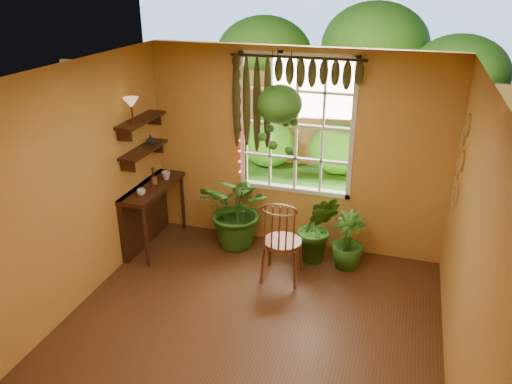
% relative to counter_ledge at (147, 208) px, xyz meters
% --- Properties ---
extents(floor, '(4.50, 4.50, 0.00)m').
position_rel_counter_ledge_xyz_m(floor, '(1.91, -1.60, -0.55)').
color(floor, '#542B18').
rests_on(floor, ground).
extents(ceiling, '(4.50, 4.50, 0.00)m').
position_rel_counter_ledge_xyz_m(ceiling, '(1.91, -1.60, 2.15)').
color(ceiling, white).
rests_on(ceiling, wall_back).
extents(wall_back, '(4.00, 0.00, 4.00)m').
position_rel_counter_ledge_xyz_m(wall_back, '(1.91, 0.65, 0.80)').
color(wall_back, '#CE8A46').
rests_on(wall_back, floor).
extents(wall_left, '(0.00, 4.50, 4.50)m').
position_rel_counter_ledge_xyz_m(wall_left, '(-0.09, -1.60, 0.80)').
color(wall_left, '#CE8A46').
rests_on(wall_left, floor).
extents(wall_right, '(0.00, 4.50, 4.50)m').
position_rel_counter_ledge_xyz_m(wall_right, '(3.91, -1.60, 0.80)').
color(wall_right, '#CE8A46').
rests_on(wall_right, floor).
extents(window, '(1.52, 0.10, 1.86)m').
position_rel_counter_ledge_xyz_m(window, '(1.91, 0.68, 1.15)').
color(window, white).
rests_on(window, wall_back).
extents(valance_vine, '(1.70, 0.12, 1.10)m').
position_rel_counter_ledge_xyz_m(valance_vine, '(1.82, 0.56, 1.73)').
color(valance_vine, '#371A0F').
rests_on(valance_vine, window).
extents(string_lights, '(0.03, 0.03, 1.54)m').
position_rel_counter_ledge_xyz_m(string_lights, '(1.15, 0.59, 1.20)').
color(string_lights, '#FF2633').
rests_on(string_lights, window).
extents(wall_plates, '(0.04, 0.32, 1.10)m').
position_rel_counter_ledge_xyz_m(wall_plates, '(3.89, 0.19, 1.00)').
color(wall_plates, '#F8E9CB').
rests_on(wall_plates, wall_right).
extents(counter_ledge, '(0.40, 1.20, 0.90)m').
position_rel_counter_ledge_xyz_m(counter_ledge, '(0.00, 0.00, 0.00)').
color(counter_ledge, '#371A0F').
rests_on(counter_ledge, floor).
extents(shelf_lower, '(0.25, 0.90, 0.04)m').
position_rel_counter_ledge_xyz_m(shelf_lower, '(0.03, 0.00, 0.85)').
color(shelf_lower, '#371A0F').
rests_on(shelf_lower, wall_left).
extents(shelf_upper, '(0.25, 0.90, 0.04)m').
position_rel_counter_ledge_xyz_m(shelf_upper, '(0.03, 0.00, 1.25)').
color(shelf_upper, '#371A0F').
rests_on(shelf_upper, wall_left).
extents(backyard, '(14.00, 10.00, 12.00)m').
position_rel_counter_ledge_xyz_m(backyard, '(2.15, 5.27, 0.73)').
color(backyard, '#245A19').
rests_on(backyard, ground).
extents(windsor_chair, '(0.50, 0.53, 1.27)m').
position_rel_counter_ledge_xyz_m(windsor_chair, '(1.99, -0.30, -0.18)').
color(windsor_chair, maroon).
rests_on(windsor_chair, floor).
extents(potted_plant_left, '(1.11, 1.00, 1.10)m').
position_rel_counter_ledge_xyz_m(potted_plant_left, '(1.23, 0.32, -0.00)').
color(potted_plant_left, '#215216').
rests_on(potted_plant_left, floor).
extents(potted_plant_mid, '(0.58, 0.49, 0.96)m').
position_rel_counter_ledge_xyz_m(potted_plant_mid, '(2.33, 0.24, -0.07)').
color(potted_plant_mid, '#215216').
rests_on(potted_plant_mid, floor).
extents(potted_plant_right, '(0.45, 0.45, 0.76)m').
position_rel_counter_ledge_xyz_m(potted_plant_right, '(2.73, 0.22, -0.17)').
color(potted_plant_right, '#215216').
rests_on(potted_plant_right, floor).
extents(hanging_basket, '(0.55, 0.55, 1.25)m').
position_rel_counter_ledge_xyz_m(hanging_basket, '(1.78, 0.31, 1.43)').
color(hanging_basket, black).
rests_on(hanging_basket, ceiling).
extents(cup_a, '(0.12, 0.12, 0.09)m').
position_rel_counter_ledge_xyz_m(cup_a, '(0.13, -0.33, 0.39)').
color(cup_a, silver).
rests_on(cup_a, counter_ledge).
extents(cup_b, '(0.16, 0.16, 0.11)m').
position_rel_counter_ledge_xyz_m(cup_b, '(0.19, 0.26, 0.40)').
color(cup_b, beige).
rests_on(cup_b, counter_ledge).
extents(brush_jar, '(0.08, 0.08, 0.30)m').
position_rel_counter_ledge_xyz_m(brush_jar, '(0.11, 0.07, 0.46)').
color(brush_jar, brown).
rests_on(brush_jar, counter_ledge).
extents(shelf_vase, '(0.16, 0.16, 0.13)m').
position_rel_counter_ledge_xyz_m(shelf_vase, '(0.04, 0.19, 0.93)').
color(shelf_vase, '#B2AD99').
rests_on(shelf_vase, shelf_lower).
extents(tiffany_lamp, '(0.19, 0.19, 0.32)m').
position_rel_counter_ledge_xyz_m(tiffany_lamp, '(0.05, -0.22, 1.50)').
color(tiffany_lamp, brown).
rests_on(tiffany_lamp, shelf_upper).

